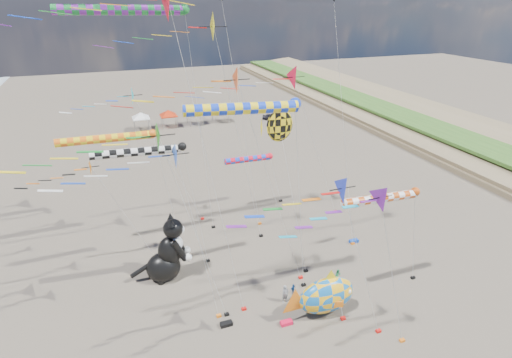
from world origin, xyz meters
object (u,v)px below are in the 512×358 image
Objects in this scene: parked_car at (271,117)px; child_blue at (293,289)px; cat_inflatable at (165,248)px; child_green at (338,275)px; person_adult at (285,294)px; fish_inflatable at (326,295)px.

child_blue is at bearing -171.88° from parked_car.
cat_inflatable is 6.38× the size of child_blue.
child_green reaches higher than child_blue.
person_adult is 1.34× the size of child_green.
fish_inflatable reaches higher than child_green.
fish_inflatable is (10.52, -8.70, -1.20)m from cat_inflatable.
fish_inflatable is 53.90m from parked_car.
cat_inflatable is at bearing 146.61° from child_green.
person_adult reaches higher than parked_car.
cat_inflatable is 5.10× the size of child_green.
cat_inflatable is 10.66m from person_adult.
person_adult is 0.45× the size of parked_car.
cat_inflatable reaches higher than fish_inflatable.
person_adult reaches higher than child_blue.
child_green is at bearing -167.33° from parked_car.
child_green is (3.01, 3.08, -1.21)m from fish_inflatable.
child_blue is 51.52m from parked_car.
person_adult is (-2.29, 2.29, -1.01)m from fish_inflatable.
child_green is (5.30, 0.80, -0.20)m from person_adult.
child_blue is 0.27× the size of parked_car.
child_green is at bearing 45.63° from fish_inflatable.
cat_inflatable is 14.85m from child_green.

